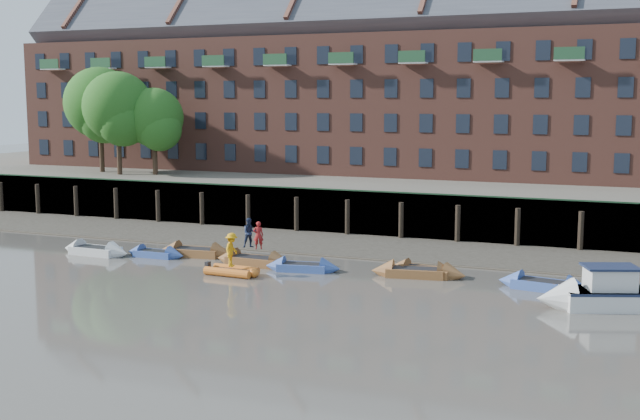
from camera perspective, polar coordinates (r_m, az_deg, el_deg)
The scene contains 20 objects.
ground at distance 37.51m, azimuth -6.76°, elevation -7.20°, with size 220.00×220.00×0.00m, color #58544C.
foreshore at distance 53.58m, azimuth 2.57°, elevation -2.58°, with size 110.00×8.00×0.50m, color #3D382F.
mud_band at distance 50.44m, azimuth 1.28°, elevation -3.24°, with size 110.00×1.60×0.10m, color #4C4336.
river_wall at distance 57.41m, azimuth 4.05°, elevation -0.28°, with size 110.00×1.23×3.30m.
bank_terrace at distance 70.38m, azimuth 7.51°, elevation 1.19°, with size 110.00×28.00×3.20m, color #5E594D.
apartment_terrace at distance 70.94m, azimuth 7.88°, elevation 10.31°, with size 80.60×15.56×20.98m.
tree_cluster at distance 73.15m, azimuth -14.19°, elevation 7.08°, with size 11.76×7.74×9.40m.
rowboat_0 at distance 52.54m, azimuth -15.68°, elevation -2.80°, with size 5.00×1.61×1.44m.
rowboat_1 at distance 50.91m, azimuth -11.63°, elevation -3.06°, with size 4.02×1.19×1.16m.
rowboat_2 at distance 50.68m, azimuth -8.80°, elevation -2.98°, with size 5.08×1.92×1.44m.
rowboat_3 at distance 47.56m, azimuth -4.69°, elevation -3.63°, with size 5.05×1.58×1.45m.
rowboat_4 at distance 45.82m, azimuth -1.24°, elevation -4.08°, with size 4.54×2.00×1.27m.
rowboat_5 at distance 44.65m, azimuth 6.79°, elevation -4.43°, with size 5.08×2.22×1.42m.
rowboat_6 at distance 45.00m, azimuth 7.56°, elevation -4.36°, with size 4.77×2.00×1.34m.
rowboat_7 at distance 42.96m, azimuth 15.64°, elevation -5.16°, with size 5.01×2.21×1.41m.
rib_tender at distance 45.02m, azimuth -6.16°, elevation -4.34°, with size 3.13×1.60×0.54m.
motor_launch at distance 39.84m, azimuth 19.01°, elevation -5.71°, with size 6.61×4.16×2.59m.
person_rower_a at distance 47.20m, azimuth -4.41°, elevation -1.80°, with size 0.60×0.40×1.65m, color maroon.
person_rower_b at distance 47.71m, azimuth -5.02°, elevation -1.63°, with size 0.86×0.67×1.78m, color #19233F.
person_rib_crew at distance 44.74m, azimuth -6.30°, elevation -2.83°, with size 1.22×0.70×1.89m, color orange.
Camera 1 is at (17.62, -31.65, 9.73)m, focal length 45.00 mm.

